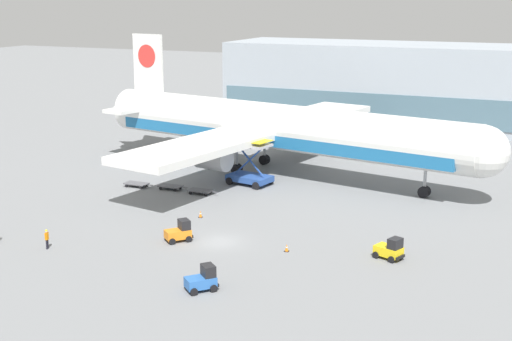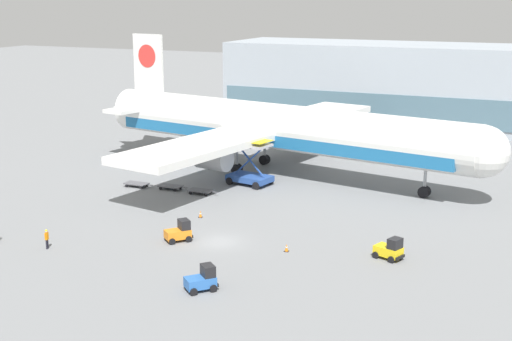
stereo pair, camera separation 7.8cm
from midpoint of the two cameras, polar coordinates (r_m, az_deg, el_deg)
The scene contains 13 objects.
ground_plane at distance 66.68m, azimuth -2.98°, elevation -5.71°, with size 400.00×400.00×0.00m, color slate.
terminal_building at distance 126.93m, azimuth 17.89°, elevation 6.27°, with size 90.00×18.20×14.00m.
airplane_main at distance 90.83m, azimuth 1.37°, elevation 3.42°, with size 57.61×48.65×17.00m.
scissor_lift_loader at distance 85.80m, azimuth -0.47°, elevation 0.24°, with size 5.66×4.18×5.53m.
baggage_tug_foreground at distance 56.01m, azimuth -4.27°, elevation -8.69°, with size 2.70×2.77×2.00m.
baggage_tug_mid at distance 66.93m, azimuth -6.11°, elevation -4.90°, with size 2.68×2.78×2.00m.
baggage_tug_far at distance 63.19m, azimuth 10.71°, elevation -6.22°, with size 2.77×2.29×2.00m.
baggage_dolly_lead at distance 86.28m, azimuth -9.50°, elevation -1.05°, with size 3.71×1.53×0.48m.
baggage_dolly_second at distance 84.58m, azimuth -6.82°, elevation -1.26°, with size 3.71×1.53×0.48m.
baggage_dolly_third at distance 82.34m, azimuth -4.42°, elevation -1.62°, with size 3.71×1.53×0.48m.
ground_crew_near at distance 67.15m, azimuth -16.37°, elevation -5.15°, with size 0.28×0.56×1.83m.
traffic_cone_near at distance 73.78m, azimuth -4.44°, elevation -3.49°, with size 0.40×0.40×0.74m.
traffic_cone_far at distance 64.10m, azimuth 2.49°, elevation -6.20°, with size 0.40×0.40×0.69m.
Camera 2 is at (28.69, -55.90, 22.35)m, focal length 50.00 mm.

